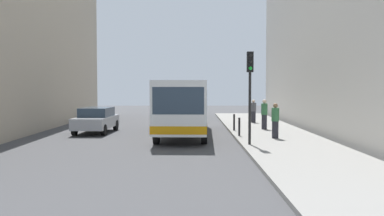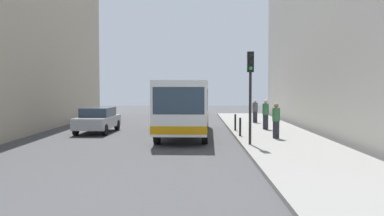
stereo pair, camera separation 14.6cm
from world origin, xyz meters
The scene contains 10 objects.
ground_plane centered at (0.00, 0.00, 0.00)m, with size 80.00×80.00×0.00m, color #424244.
sidewalk centered at (5.40, 0.00, 0.07)m, with size 4.40×40.00×0.15m, color gray.
bus centered at (0.56, 2.57, 1.73)m, with size 2.86×11.09×3.00m.
car_beside_bus centered at (-4.61, 3.63, 0.78)m, with size 2.04×4.48×1.48m.
traffic_light centered at (3.55, -2.74, 3.01)m, with size 0.28×0.33×4.10m.
bollard_near centered at (3.45, 0.66, 0.62)m, with size 0.11×0.11×0.95m, color black.
bollard_mid centered at (3.45, 3.52, 0.62)m, with size 0.11×0.11×0.95m, color black.
pedestrian_near_signal centered at (5.12, -0.40, 1.02)m, with size 0.38×0.38×1.74m.
pedestrian_mid_sidewalk centered at (5.33, 4.27, 1.05)m, with size 0.38×0.38×1.78m.
pedestrian_far_sidewalk centered at (5.35, 9.20, 0.96)m, with size 0.38×0.38×1.62m.
Camera 1 is at (0.99, -22.49, 2.74)m, focal length 41.91 mm.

